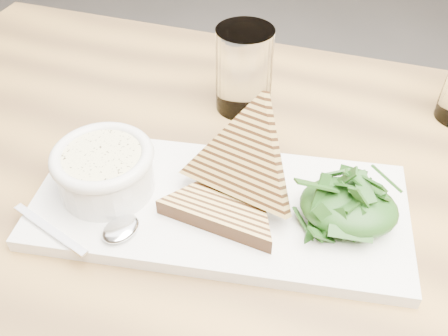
% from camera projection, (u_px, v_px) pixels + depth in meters
% --- Properties ---
extents(table_top, '(1.39, 0.97, 0.04)m').
position_uv_depth(table_top, '(293.00, 267.00, 0.55)').
color(table_top, olive).
rests_on(table_top, ground).
extents(table_leg_bl, '(0.06, 0.06, 0.70)m').
position_uv_depth(table_leg_bl, '(48.00, 175.00, 1.19)').
color(table_leg_bl, olive).
rests_on(table_leg_bl, ground).
extents(platter, '(0.44, 0.23, 0.02)m').
position_uv_depth(platter, '(220.00, 206.00, 0.57)').
color(platter, white).
rests_on(platter, table_top).
extents(soup_bowl, '(0.11, 0.11, 0.04)m').
position_uv_depth(soup_bowl, '(106.00, 175.00, 0.57)').
color(soup_bowl, white).
rests_on(soup_bowl, platter).
extents(soup, '(0.09, 0.09, 0.01)m').
position_uv_depth(soup, '(102.00, 157.00, 0.55)').
color(soup, beige).
rests_on(soup, soup_bowl).
extents(bowl_rim, '(0.12, 0.12, 0.01)m').
position_uv_depth(bowl_rim, '(102.00, 156.00, 0.55)').
color(bowl_rim, white).
rests_on(bowl_rim, soup_bowl).
extents(sandwich_flat, '(0.18, 0.18, 0.02)m').
position_uv_depth(sandwich_flat, '(227.00, 203.00, 0.55)').
color(sandwich_flat, tan).
rests_on(sandwich_flat, platter).
extents(sandwich_lean, '(0.20, 0.20, 0.18)m').
position_uv_depth(sandwich_lean, '(244.00, 161.00, 0.54)').
color(sandwich_lean, tan).
rests_on(sandwich_lean, sandwich_flat).
extents(salad_base, '(0.11, 0.08, 0.04)m').
position_uv_depth(salad_base, '(349.00, 207.00, 0.53)').
color(salad_base, '#0D360C').
rests_on(salad_base, platter).
extents(arugula_pile, '(0.11, 0.10, 0.05)m').
position_uv_depth(arugula_pile, '(350.00, 203.00, 0.53)').
color(arugula_pile, '#315921').
rests_on(arugula_pile, platter).
extents(spoon_bowl, '(0.05, 0.05, 0.01)m').
position_uv_depth(spoon_bowl, '(121.00, 229.00, 0.53)').
color(spoon_bowl, silver).
rests_on(spoon_bowl, platter).
extents(spoon_handle, '(0.11, 0.05, 0.00)m').
position_uv_depth(spoon_handle, '(50.00, 229.00, 0.53)').
color(spoon_handle, silver).
rests_on(spoon_handle, platter).
extents(glass_near, '(0.08, 0.08, 0.12)m').
position_uv_depth(glass_near, '(244.00, 70.00, 0.69)').
color(glass_near, white).
rests_on(glass_near, table_top).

